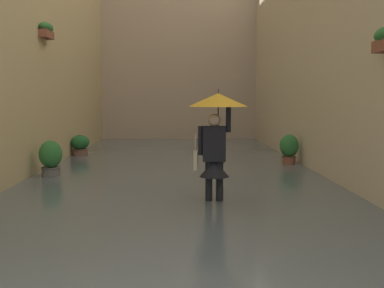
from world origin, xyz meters
name	(u,v)px	position (x,y,z in m)	size (l,w,h in m)	color
ground_plane	(178,176)	(0.00, -9.51, 0.00)	(60.00, 60.00, 0.00)	slate
flood_water	(178,174)	(0.00, -9.51, 0.06)	(7.20, 25.03, 0.11)	#515B60
person_wading	(216,126)	(-0.66, -6.14, 1.37)	(0.99, 0.99, 1.98)	#4C4233
potted_plant_far_right	(80,146)	(2.94, -12.94, 0.40)	(0.56, 0.56, 0.72)	brown
potted_plant_near_left	(289,149)	(-2.88, -10.81, 0.50)	(0.49, 0.49, 0.89)	brown
potted_plant_mid_right	(51,159)	(2.80, -8.92, 0.49)	(0.51, 0.51, 0.90)	#66605B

